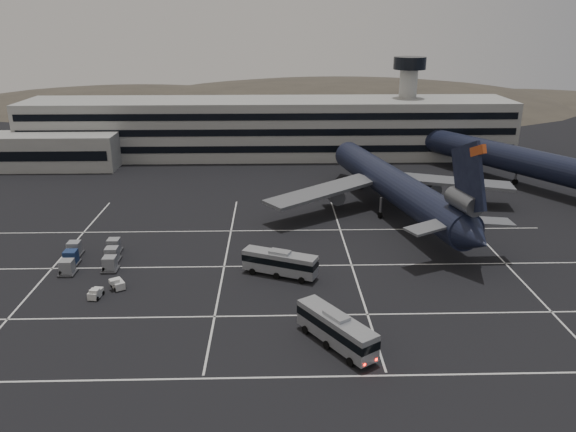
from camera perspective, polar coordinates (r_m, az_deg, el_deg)
The scene contains 11 objects.
ground at distance 75.78m, azimuth -2.19°, elevation -6.37°, with size 260.00×260.00×0.00m, color black.
lane_markings at distance 76.42m, azimuth -1.47°, elevation -6.12°, with size 90.00×55.62×0.01m.
terminal at distance 141.82m, azimuth -3.18°, elevation 8.85°, with size 125.00×26.00×24.00m.
hills at distance 243.02m, azimuth 2.50°, elevation 8.77°, with size 352.00×180.00×44.00m.
trijet_main at distance 100.34m, azimuth 10.84°, elevation 3.06°, with size 46.34×57.25×18.08m.
trijet_far at distance 125.57m, azimuth 22.69°, elevation 5.27°, with size 35.62×52.25×18.08m.
bus_near at distance 60.62m, azimuth 4.92°, elevation -11.29°, with size 8.03×10.37×3.81m.
bus_far at distance 75.78m, azimuth -0.83°, elevation -4.70°, with size 10.38×6.36×3.63m.
tug_a at distance 74.53m, azimuth -18.99°, elevation -7.45°, with size 1.66×2.35×1.38m.
tug_b at distance 76.09m, azimuth -16.89°, elevation -6.60°, with size 2.39×2.67×1.48m.
uld_cluster at distance 84.81m, azimuth -19.32°, elevation -3.86°, with size 9.23×10.41×2.07m.
Camera 1 is at (1.03, -68.20, 33.02)m, focal length 35.00 mm.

